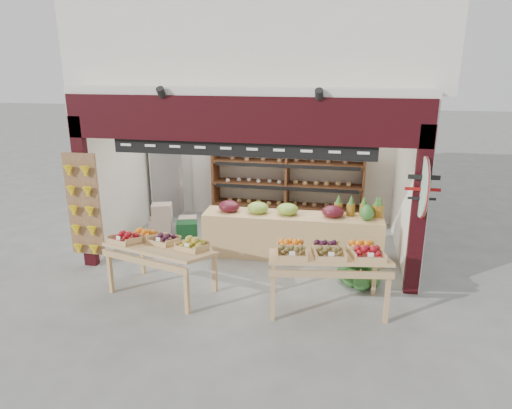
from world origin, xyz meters
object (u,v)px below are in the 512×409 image
Objects in this scene: display_table_right at (328,254)px; watermelon_pile at (358,271)px; cardboard_stack at (173,223)px; display_table_left at (158,245)px; mid_counter at (292,233)px; refrigerator at (171,177)px; back_shelving at (287,168)px.

watermelon_pile is (0.48, 0.87, -0.63)m from display_table_right.
display_table_left is (0.67, -2.33, 0.50)m from cardboard_stack.
display_table_right is (0.72, -1.76, 0.39)m from mid_counter.
display_table_left is (-1.91, -1.70, 0.31)m from mid_counter.
refrigerator reaches higher than display_table_right.
display_table_left reaches higher than watermelon_pile.
mid_counter is 1.82× the size of display_table_right.
mid_counter is at bearing 41.75° from display_table_left.
display_table_right is at bearing -73.87° from back_shelving.
watermelon_pile is (1.20, -0.89, -0.24)m from mid_counter.
cardboard_stack is at bearing 106.10° from display_table_left.
mid_counter is 1.89× the size of display_table_left.
back_shelving is at bearing 100.08° from mid_counter.
watermelon_pile is at bearing -21.92° from cardboard_stack.
display_table_left is 3.26m from watermelon_pile.
mid_counter reaches higher than watermelon_pile.
cardboard_stack is 0.61× the size of display_table_left.
mid_counter is at bearing -79.92° from back_shelving.
cardboard_stack is 0.32× the size of mid_counter.
watermelon_pile is at bearing -36.29° from refrigerator.
cardboard_stack reaches higher than watermelon_pile.
display_table_left is (1.09, -3.45, -0.20)m from refrigerator.
watermelon_pile is (3.78, -1.52, -0.05)m from cardboard_stack.
refrigerator is 1.39m from cardboard_stack.
display_table_right reaches higher than mid_counter.
cardboard_stack is at bearing -150.00° from back_shelving.
display_table_left is at bearing -138.25° from mid_counter.
display_table_left is at bearing 178.83° from display_table_right.
refrigerator reaches higher than mid_counter.
cardboard_stack is at bearing 158.08° from watermelon_pile.
watermelon_pile is (3.11, 0.81, -0.55)m from display_table_left.
refrigerator is at bearing 110.57° from cardboard_stack.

